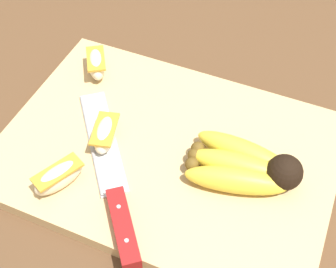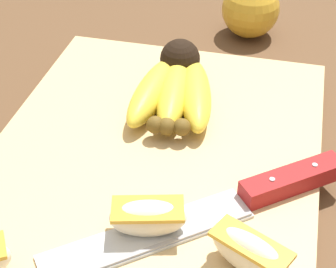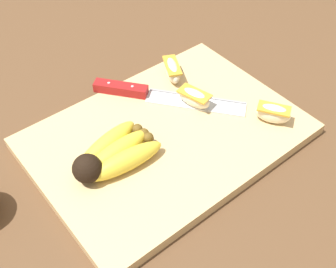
# 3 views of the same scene
# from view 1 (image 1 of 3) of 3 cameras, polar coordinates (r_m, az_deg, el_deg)

# --- Properties ---
(ground_plane) EXTENTS (6.00, 6.00, 0.00)m
(ground_plane) POSITION_cam_1_polar(r_m,az_deg,el_deg) (0.64, 1.51, -2.71)
(ground_plane) COLOR brown
(cutting_board) EXTENTS (0.44, 0.32, 0.02)m
(cutting_board) POSITION_cam_1_polar(r_m,az_deg,el_deg) (0.63, -0.13, -2.34)
(cutting_board) COLOR tan
(cutting_board) RESTS_ON ground_plane
(banana_bunch) EXTENTS (0.14, 0.10, 0.05)m
(banana_bunch) POSITION_cam_1_polar(r_m,az_deg,el_deg) (0.59, 9.54, -3.98)
(banana_bunch) COLOR black
(banana_bunch) RESTS_ON cutting_board
(chefs_knife) EXTENTS (0.20, 0.24, 0.02)m
(chefs_knife) POSITION_cam_1_polar(r_m,az_deg,el_deg) (0.58, -6.53, -7.33)
(chefs_knife) COLOR silver
(chefs_knife) RESTS_ON cutting_board
(apple_wedge_near) EXTENTS (0.04, 0.07, 0.03)m
(apple_wedge_near) POSITION_cam_1_polar(r_m,az_deg,el_deg) (0.62, -7.70, 0.04)
(apple_wedge_near) COLOR #F4E5C1
(apple_wedge_near) RESTS_ON cutting_board
(apple_wedge_middle) EXTENTS (0.05, 0.07, 0.04)m
(apple_wedge_middle) POSITION_cam_1_polar(r_m,az_deg,el_deg) (0.59, -13.23, -5.14)
(apple_wedge_middle) COLOR #F4E5C1
(apple_wedge_middle) RESTS_ON cutting_board
(apple_wedge_far) EXTENTS (0.05, 0.06, 0.04)m
(apple_wedge_far) POSITION_cam_1_polar(r_m,az_deg,el_deg) (0.72, -8.76, 8.49)
(apple_wedge_far) COLOR #F4E5C1
(apple_wedge_far) RESTS_ON cutting_board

